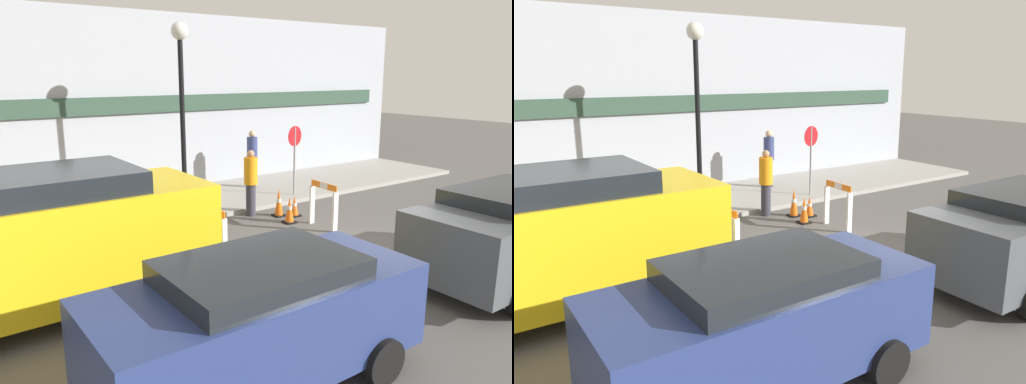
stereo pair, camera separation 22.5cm
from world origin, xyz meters
TOP-DOWN VIEW (x-y plane):
  - ground_plane at (0.00, 0.00)m, footprint 60.00×60.00m
  - sidewalk_slab at (0.00, 6.22)m, footprint 18.00×3.43m
  - storefront_facade at (0.00, 8.01)m, footprint 18.00×0.22m
  - streetlamp_post at (-1.77, 5.23)m, footprint 0.44×0.44m
  - stop_sign at (1.79, 5.01)m, footprint 0.59×0.14m
  - barricade_0 at (0.49, 2.33)m, footprint 0.18×0.94m
  - barricade_1 at (-2.66, 2.30)m, footprint 0.29×0.72m
  - traffic_cone_0 at (0.24, 3.76)m, footprint 0.30×0.30m
  - traffic_cone_1 at (-1.81, 1.29)m, footprint 0.30×0.30m
  - traffic_cone_2 at (-2.67, 3.24)m, footprint 0.30×0.30m
  - traffic_cone_3 at (0.57, 3.51)m, footprint 0.30×0.30m
  - traffic_cone_4 at (0.07, 3.11)m, footprint 0.30×0.30m
  - traffic_cone_5 at (-2.22, 1.36)m, footprint 0.30×0.30m
  - person_worker at (-0.33, 4.25)m, footprint 0.47×0.47m
  - person_pedestrian at (1.36, 6.59)m, footprint 0.47×0.47m
  - parked_car_0 at (-4.53, -1.95)m, footprint 4.07×1.83m
  - parked_car_1 at (1.18, -1.95)m, footprint 4.34×2.03m
  - work_van at (-6.08, 1.56)m, footprint 5.14×2.21m

SIDE VIEW (x-z plane):
  - ground_plane at x=0.00m, z-range 0.00..0.00m
  - sidewalk_slab at x=0.00m, z-range 0.00..0.12m
  - traffic_cone_1 at x=-1.81m, z-range -0.01..0.51m
  - traffic_cone_5 at x=-2.22m, z-range -0.01..0.52m
  - traffic_cone_3 at x=0.57m, z-range -0.01..0.54m
  - traffic_cone_2 at x=-2.67m, z-range -0.01..0.67m
  - traffic_cone_4 at x=0.07m, z-range -0.01..0.68m
  - traffic_cone_0 at x=0.24m, z-range -0.01..0.74m
  - barricade_1 at x=-2.66m, z-range 0.03..1.02m
  - barricade_0 at x=0.49m, z-range 0.05..1.19m
  - parked_car_0 at x=-4.53m, z-range 0.11..1.76m
  - person_worker at x=-0.33m, z-range 0.07..1.83m
  - parked_car_1 at x=1.18m, z-range 0.11..1.82m
  - person_pedestrian at x=1.36m, z-range 0.20..2.03m
  - work_van at x=-6.08m, z-range 0.11..2.39m
  - stop_sign at x=1.79m, z-range 0.48..2.56m
  - storefront_facade at x=0.00m, z-range 0.00..5.50m
  - streetlamp_post at x=-1.77m, z-range 0.83..5.65m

